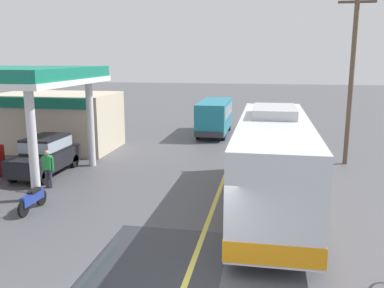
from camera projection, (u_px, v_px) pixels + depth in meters
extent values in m
plane|color=#4C4C51|center=(239.00, 138.00, 28.89)|extent=(120.00, 120.00, 0.00)
cube|color=#D8CC4C|center=(233.00, 154.00, 24.08)|extent=(0.16, 50.00, 0.01)
cube|color=#26282D|center=(152.00, 273.00, 10.85)|extent=(3.61, 5.81, 0.01)
cube|color=silver|center=(273.00, 159.00, 15.25)|extent=(2.50, 11.00, 2.90)
cube|color=orange|center=(272.00, 187.00, 15.48)|extent=(2.54, 11.04, 0.56)
cube|color=#8C9EAD|center=(276.00, 191.00, 9.90)|extent=(2.30, 0.10, 1.40)
cube|color=#8C9EAD|center=(239.00, 146.00, 15.38)|extent=(0.06, 9.35, 1.10)
cube|color=#8C9EAD|center=(309.00, 148.00, 14.94)|extent=(0.06, 9.35, 1.10)
cube|color=white|center=(278.00, 162.00, 9.77)|extent=(1.75, 0.08, 0.32)
cube|color=#B2B2B7|center=(274.00, 111.00, 15.88)|extent=(1.60, 2.80, 0.36)
cylinder|color=black|center=(234.00, 235.00, 11.97)|extent=(0.30, 1.00, 1.00)
cylinder|color=black|center=(313.00, 241.00, 11.59)|extent=(0.30, 1.00, 1.00)
cylinder|color=black|center=(247.00, 170.00, 18.90)|extent=(0.30, 1.00, 1.00)
cylinder|color=black|center=(296.00, 172.00, 18.52)|extent=(0.30, 1.00, 1.00)
cylinder|color=silver|center=(32.00, 143.00, 15.98)|extent=(0.36, 0.36, 4.60)
cylinder|color=silver|center=(90.00, 122.00, 21.18)|extent=(0.36, 0.36, 4.60)
cube|color=beige|center=(58.00, 121.00, 25.32)|extent=(7.00, 4.40, 3.40)
cube|color=#147259|center=(36.00, 103.00, 22.89)|extent=(6.30, 0.10, 0.60)
cube|color=black|center=(45.00, 160.00, 19.87)|extent=(1.70, 4.20, 0.80)
cube|color=black|center=(46.00, 144.00, 19.91)|extent=(1.50, 2.31, 0.70)
cube|color=#8C9EAD|center=(46.00, 144.00, 19.91)|extent=(1.53, 2.35, 0.49)
cylinder|color=black|center=(13.00, 176.00, 18.64)|extent=(0.20, 0.64, 0.64)
cylinder|color=black|center=(44.00, 177.00, 18.38)|extent=(0.20, 0.64, 0.64)
cylinder|color=black|center=(47.00, 160.00, 21.53)|extent=(0.20, 0.64, 0.64)
cylinder|color=black|center=(74.00, 161.00, 21.27)|extent=(0.20, 0.64, 0.64)
cube|color=teal|center=(215.00, 115.00, 30.02)|extent=(2.00, 6.00, 2.10)
cube|color=#8C9EAD|center=(215.00, 110.00, 29.94)|extent=(2.04, 5.10, 0.80)
cube|color=#2D2D33|center=(209.00, 135.00, 27.26)|extent=(1.90, 0.16, 0.36)
cylinder|color=black|center=(198.00, 134.00, 28.46)|extent=(0.22, 0.76, 0.76)
cylinder|color=black|center=(224.00, 135.00, 28.15)|extent=(0.22, 0.76, 0.76)
cylinder|color=black|center=(206.00, 125.00, 32.31)|extent=(0.22, 0.76, 0.76)
cylinder|color=black|center=(229.00, 125.00, 32.00)|extent=(0.22, 0.76, 0.76)
cylinder|color=black|center=(23.00, 209.00, 14.65)|extent=(0.10, 0.60, 0.60)
cylinder|color=black|center=(41.00, 197.00, 15.81)|extent=(0.10, 0.60, 0.60)
cube|color=navy|center=(32.00, 198.00, 15.19)|extent=(0.20, 1.30, 0.36)
cube|color=black|center=(34.00, 191.00, 15.29)|extent=(0.24, 0.60, 0.12)
cylinder|color=#2D2D33|center=(23.00, 192.00, 14.58)|extent=(0.55, 0.04, 0.04)
cylinder|color=#33333F|center=(47.00, 178.00, 17.90)|extent=(0.14, 0.14, 0.82)
cylinder|color=#33333F|center=(51.00, 179.00, 17.87)|extent=(0.14, 0.14, 0.82)
cube|color=#268C3F|center=(48.00, 163.00, 17.74)|extent=(0.36, 0.22, 0.60)
sphere|color=tan|center=(47.00, 153.00, 17.65)|extent=(0.22, 0.22, 0.22)
cylinder|color=#268C3F|center=(43.00, 163.00, 17.79)|extent=(0.09, 0.09, 0.58)
cylinder|color=#268C3F|center=(53.00, 164.00, 17.71)|extent=(0.09, 0.09, 0.58)
cylinder|color=brown|center=(351.00, 80.00, 21.10)|extent=(0.24, 0.24, 8.79)
cube|color=#4C3D33|center=(357.00, 2.00, 20.32)|extent=(1.80, 0.12, 0.12)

